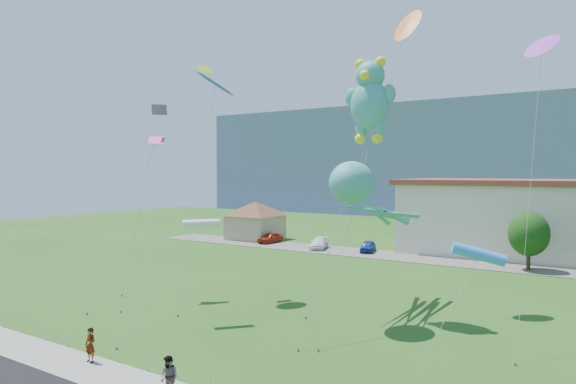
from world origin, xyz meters
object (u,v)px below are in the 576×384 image
Objects in this scene: pedestrian_left at (90,345)px; octopus_kite at (363,196)px; parked_car_red at (270,238)px; parked_car_white at (319,243)px; parked_car_blue at (368,246)px; pavilion at (255,217)px; pedestrian_right at (169,377)px; teddy_bear_kite at (370,98)px.

octopus_kite reaches higher than pedestrian_left.
parked_car_red is (-16.29, 38.11, -0.19)m from pedestrian_left.
pedestrian_left is 38.22m from parked_car_white.
pedestrian_left is 38.22m from parked_car_blue.
pavilion reaches higher than pedestrian_right.
parked_car_blue is at bearing -6.84° from pavilion.
teddy_bear_kite reaches higher than pavilion.
parked_car_blue is (17.26, -2.07, -2.34)m from pavilion.
parked_car_red is 0.24× the size of teddy_bear_kite.
parked_car_red is 0.90× the size of parked_car_white.
pedestrian_left is at bearing -117.69° from octopus_kite.
pedestrian_left is 41.45m from parked_car_red.
parked_car_white is 5.87m from parked_car_blue.
teddy_bear_kite is (27.54, -25.01, 10.63)m from pavilion.
pavilion is 2.38× the size of parked_car_red.
parked_car_white is 1.17× the size of parked_car_blue.
pavilion is at bearing 118.02° from pedestrian_right.
pavilion is at bearing 112.32° from pedestrian_left.
pedestrian_left is 0.38× the size of parked_car_white.
parked_car_red is at bearing 164.20° from parked_car_blue.
octopus_kite reaches higher than parked_car_red.
pavilion is at bearing 156.54° from parked_car_red.
pedestrian_left is at bearing -63.35° from pavilion.
pedestrian_left is 0.44× the size of parked_car_blue.
pedestrian_right is 0.39× the size of parked_car_white.
pedestrian_right is (5.93, -0.72, 0.03)m from pedestrian_left.
parked_car_red is at bearing 134.62° from octopus_kite.
pedestrian_left is 0.42× the size of parked_car_red.
pedestrian_right is 16.30m from octopus_kite.
octopus_kite is (23.69, -24.01, 6.82)m from parked_car_red.
parked_car_blue is 27.01m from octopus_kite.
teddy_bear_kite reaches higher than parked_car_blue.
pedestrian_right is at bearing -87.09° from parked_car_white.
teddy_bear_kite is (23.67, -22.94, 12.93)m from parked_car_red.
octopus_kite is at bearing -73.30° from parked_car_white.
teddy_bear_kite is at bearing 80.27° from pedestrian_right.
parked_car_blue is 0.23× the size of teddy_bear_kite.
parked_car_red is 7.64m from parked_car_white.
octopus_kite is 6.21m from teddy_bear_kite.
teddy_bear_kite is (-0.02, 1.07, 6.12)m from octopus_kite.
parked_car_red is at bearing -28.12° from pavilion.
pavilion is 5.68× the size of pedestrian_left.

